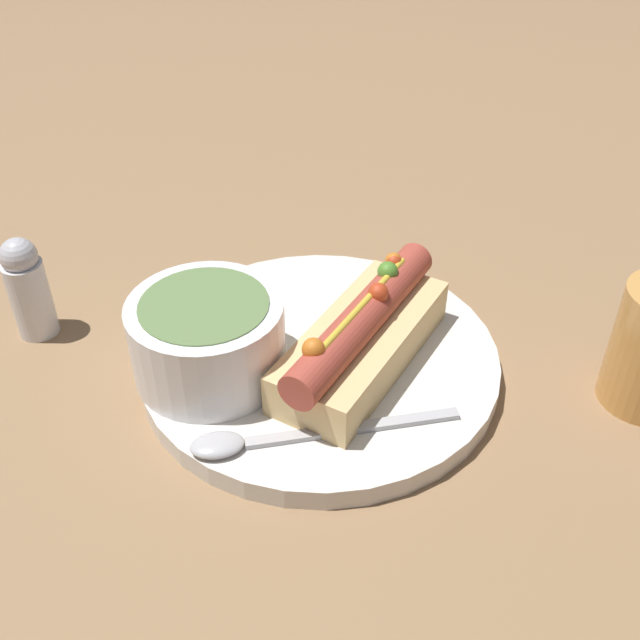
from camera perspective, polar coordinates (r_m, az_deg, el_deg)
ground_plane at (r=0.57m, az=0.00°, el=-3.70°), size 4.00×4.00×0.00m
dinner_plate at (r=0.56m, az=0.00°, el=-3.07°), size 0.27×0.27×0.02m
hot_dog at (r=0.54m, az=3.27°, el=-1.15°), size 0.18×0.09×0.06m
soup_bowl at (r=0.53m, az=-8.58°, el=-1.17°), size 0.11×0.11×0.06m
spoon at (r=0.49m, az=-3.67°, el=-8.98°), size 0.11×0.16×0.01m
salt_shaker at (r=0.62m, az=-21.37°, el=2.31°), size 0.03×0.03×0.09m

